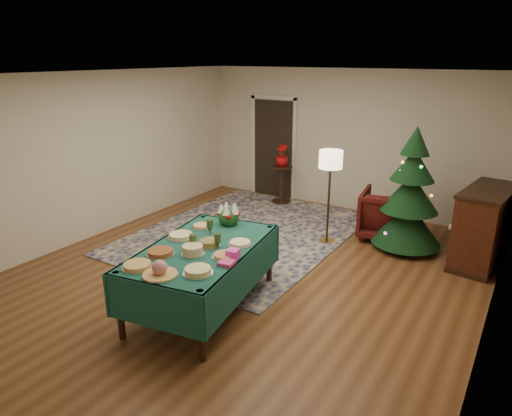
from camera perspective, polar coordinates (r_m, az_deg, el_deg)
The scene contains 26 objects.
room_shell at distance 6.01m, azimuth -1.19°, elevation 3.35°, with size 7.00×7.00×7.00m.
doorway at distance 9.78m, azimuth 2.21°, elevation 7.78°, with size 1.08×0.04×2.16m.
rug at distance 7.89m, azimuth -1.37°, elevation -3.11°, with size 3.20×4.20×0.02m, color #131749.
buffet_table at distance 5.46m, azimuth -6.76°, elevation -6.36°, with size 1.51×2.21×0.79m.
platter_0 at distance 5.01m, azimuth -14.63°, elevation -6.99°, with size 0.34×0.34×0.05m.
platter_1 at distance 4.77m, azimuth -11.95°, elevation -7.58°, with size 0.37×0.37×0.17m.
platter_2 at distance 4.76m, azimuth -7.28°, elevation -7.81°, with size 0.32×0.32×0.07m.
platter_3 at distance 5.26m, azimuth -11.87°, elevation -5.46°, with size 0.33×0.33×0.06m.
platter_4 at distance 5.19m, azimuth -7.91°, elevation -5.24°, with size 0.28×0.28×0.11m.
platter_5 at distance 5.10m, azimuth -3.96°, elevation -5.96°, with size 0.29×0.29×0.04m.
platter_6 at distance 5.68m, azimuth -9.41°, elevation -3.46°, with size 0.33×0.33×0.06m.
platter_7 at distance 5.39m, azimuth -5.86°, elevation -4.41°, with size 0.26×0.26×0.08m.
platter_8 at distance 5.41m, azimuth -2.02°, elevation -4.43°, with size 0.29×0.29×0.04m.
platter_9 at distance 5.97m, azimuth -6.80°, elevation -2.29°, with size 0.26×0.26×0.04m.
goblet_0 at distance 5.74m, azimuth -5.79°, elevation -2.27°, with size 0.08×0.08×0.19m.
goblet_1 at distance 5.30m, azimuth -4.79°, elevation -4.05°, with size 0.08×0.08×0.19m.
goblet_2 at distance 5.30m, azimuth -7.87°, elevation -4.17°, with size 0.08×0.08×0.19m.
napkin_stack at distance 4.92m, azimuth -3.70°, elevation -6.88°, with size 0.16×0.16×0.04m, color #D93C8B.
gift_box at distance 5.05m, azimuth -2.91°, elevation -5.76°, with size 0.13×0.13×0.11m, color #FB45CB.
centerpiece at distance 6.01m, azimuth -3.43°, elevation -0.82°, with size 0.29×0.29×0.33m.
armchair at distance 7.87m, azimuth 16.22°, elevation -0.53°, with size 0.87×0.82×0.90m, color #43100E.
floor_lamp at distance 7.25m, azimuth 9.30°, elevation 5.31°, with size 0.37×0.37×1.53m.
side_table at distance 9.43m, azimuth 3.20°, elevation 2.89°, with size 0.44×0.44×0.78m.
potted_plant at distance 9.30m, azimuth 3.26°, elevation 6.02°, with size 0.25×0.45×0.25m, color #BA0D0F.
christmas_tree at distance 7.41m, azimuth 18.69°, elevation 1.49°, with size 1.31×1.31×1.95m.
piano at distance 7.39m, azimuth 26.58°, elevation -2.18°, with size 0.78×1.39×1.14m.
Camera 1 is at (3.19, -4.84, 2.93)m, focal length 32.00 mm.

